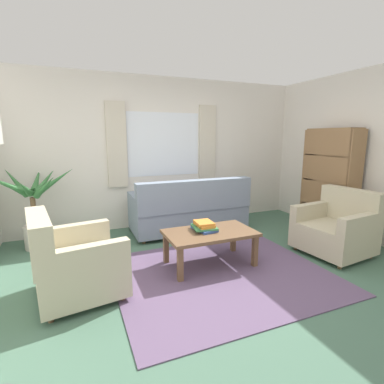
{
  "coord_description": "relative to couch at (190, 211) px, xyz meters",
  "views": [
    {
      "loc": [
        -1.52,
        -2.75,
        1.59
      ],
      "look_at": [
        -0.09,
        0.7,
        0.87
      ],
      "focal_mm": 26.91,
      "sensor_mm": 36.0,
      "label": 1
    }
  ],
  "objects": [
    {
      "name": "armchair_left",
      "position": [
        -1.83,
        -1.4,
        -0.01
      ],
      "size": [
        0.94,
        0.95,
        0.88
      ],
      "rotation": [
        0.0,
        0.0,
        1.72
      ],
      "color": "#BCB293",
      "rests_on": "ground_plane"
    },
    {
      "name": "window_with_curtains",
      "position": [
        -0.24,
        0.6,
        1.08
      ],
      "size": [
        1.98,
        0.07,
        1.4
      ],
      "color": "white"
    },
    {
      "name": "wall_back",
      "position": [
        -0.24,
        0.69,
        0.93
      ],
      "size": [
        5.32,
        0.12,
        2.6
      ],
      "primitive_type": "cube",
      "color": "silver",
      "rests_on": "ground_plane"
    },
    {
      "name": "area_rug",
      "position": [
        -0.24,
        -1.57,
        -0.36
      ],
      "size": [
        2.42,
        2.05,
        0.01
      ],
      "primitive_type": "cube",
      "color": "#604C6B",
      "rests_on": "ground_plane"
    },
    {
      "name": "book_stack_on_table",
      "position": [
        -0.3,
        -1.21,
        0.12
      ],
      "size": [
        0.32,
        0.36,
        0.11
      ],
      "color": "#335199",
      "rests_on": "coffee_table"
    },
    {
      "name": "ground_plane",
      "position": [
        -0.24,
        -1.57,
        -0.37
      ],
      "size": [
        6.24,
        6.24,
        0.0
      ],
      "primitive_type": "plane",
      "color": "#476B56"
    },
    {
      "name": "armchair_right",
      "position": [
        1.52,
        -1.61,
        -0.01
      ],
      "size": [
        0.9,
        0.92,
        0.88
      ],
      "rotation": [
        0.0,
        0.0,
        -1.46
      ],
      "color": "#BCB293",
      "rests_on": "ground_plane"
    },
    {
      "name": "bookshelf",
      "position": [
        2.11,
        -0.89,
        0.52
      ],
      "size": [
        0.3,
        0.94,
        1.72
      ],
      "rotation": [
        0.0,
        0.0,
        1.57
      ],
      "color": "olive",
      "rests_on": "ground_plane"
    },
    {
      "name": "potted_plant",
      "position": [
        -2.33,
        0.19,
        0.24
      ],
      "size": [
        1.19,
        1.08,
        1.18
      ],
      "color": "#B7B2A8",
      "rests_on": "ground_plane"
    },
    {
      "name": "coffee_table",
      "position": [
        -0.26,
        -1.28,
        0.01
      ],
      "size": [
        1.1,
        0.64,
        0.44
      ],
      "color": "brown",
      "rests_on": "ground_plane"
    },
    {
      "name": "couch",
      "position": [
        0.0,
        0.0,
        0.0
      ],
      "size": [
        1.9,
        0.82,
        0.92
      ],
      "rotation": [
        0.0,
        0.0,
        3.14
      ],
      "color": "gray",
      "rests_on": "ground_plane"
    }
  ]
}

